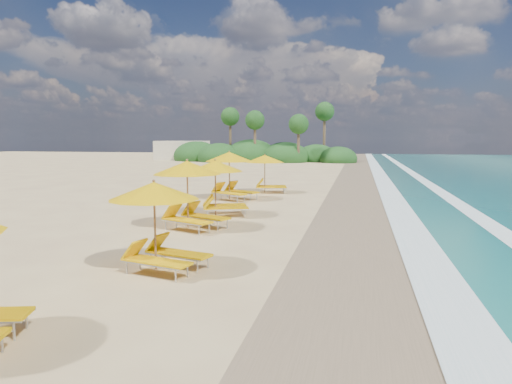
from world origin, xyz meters
The scene contains 10 objects.
ground centered at (0.00, 0.00, 0.00)m, with size 160.00×160.00×0.00m, color tan.
wet_sand centered at (4.00, 0.00, 0.01)m, with size 4.00×160.00×0.01m, color #8C7354.
surf_foam centered at (6.70, 0.00, 0.03)m, with size 4.00×160.00×0.01m.
station_1 centered at (-0.91, -6.46, 1.24)m, with size 2.74×2.64×2.21m.
station_2 centered at (-2.02, -1.40, 1.38)m, with size 3.22×3.19×2.46m.
station_3 centered at (-1.89, 1.56, 1.31)m, with size 3.02×2.97×2.34m.
station_4 centered at (-2.72, 6.45, 1.43)m, with size 3.38×3.38×2.55m.
station_5 centered at (-1.51, 9.90, 1.28)m, with size 2.77×2.66×2.28m.
treeline centered at (-9.94, 45.51, 1.00)m, with size 25.80×8.80×9.74m.
beach_building centered at (-22.00, 48.00, 1.40)m, with size 7.00×5.00×2.80m, color beige.
Camera 1 is at (3.72, -16.60, 3.19)m, focal length 32.32 mm.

